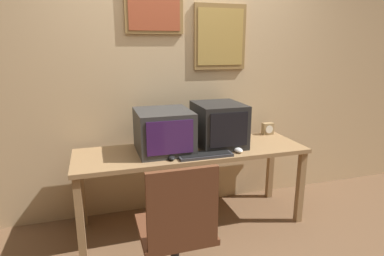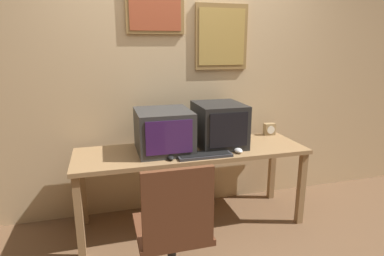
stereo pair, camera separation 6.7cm
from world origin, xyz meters
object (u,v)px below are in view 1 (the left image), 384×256
object	(u,v)px
monitor_left	(164,131)
office_chair	(177,240)
keyboard_main	(205,155)
mouse_far_corner	(171,157)
desk_clock	(268,129)
mouse_near_keyboard	(238,150)
monitor_right	(219,124)

from	to	relation	value
monitor_left	office_chair	distance (m)	0.97
keyboard_main	mouse_far_corner	size ratio (longest dim) A/B	4.17
desk_clock	monitor_left	bearing A→B (deg)	-169.21
mouse_near_keyboard	mouse_far_corner	distance (m)	0.58
mouse_far_corner	office_chair	size ratio (longest dim) A/B	0.11
monitor_left	monitor_right	bearing A→B (deg)	2.85
keyboard_main	mouse_far_corner	xyz separation A→B (m)	(-0.28, -0.00, 0.01)
keyboard_main	desk_clock	distance (m)	0.94
monitor_right	mouse_near_keyboard	bearing A→B (deg)	-70.86
monitor_left	keyboard_main	world-z (taller)	monitor_left
monitor_left	desk_clock	distance (m)	1.14
keyboard_main	mouse_far_corner	bearing A→B (deg)	-179.84
keyboard_main	monitor_left	bearing A→B (deg)	141.27
mouse_far_corner	office_chair	world-z (taller)	office_chair
monitor_right	desk_clock	size ratio (longest dim) A/B	4.04
monitor_right	keyboard_main	world-z (taller)	monitor_right
desk_clock	keyboard_main	bearing A→B (deg)	-151.89
keyboard_main	desk_clock	bearing A→B (deg)	28.11
monitor_right	keyboard_main	size ratio (longest dim) A/B	1.06
monitor_left	monitor_right	xyz separation A→B (m)	(0.50, 0.03, 0.01)
monitor_right	desk_clock	xyz separation A→B (m)	(0.61, 0.19, -0.13)
monitor_left	office_chair	xyz separation A→B (m)	(-0.11, -0.84, -0.49)
mouse_near_keyboard	office_chair	size ratio (longest dim) A/B	0.12
monitor_left	desk_clock	world-z (taller)	monitor_left
monitor_left	mouse_far_corner	bearing A→B (deg)	-88.40
office_chair	monitor_left	bearing A→B (deg)	82.77
mouse_near_keyboard	desk_clock	size ratio (longest dim) A/B	0.95
desk_clock	office_chair	distance (m)	1.65
monitor_left	mouse_far_corner	world-z (taller)	monitor_left
keyboard_main	office_chair	world-z (taller)	office_chair
monitor_left	mouse_near_keyboard	bearing A→B (deg)	-20.21
keyboard_main	office_chair	distance (m)	0.79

